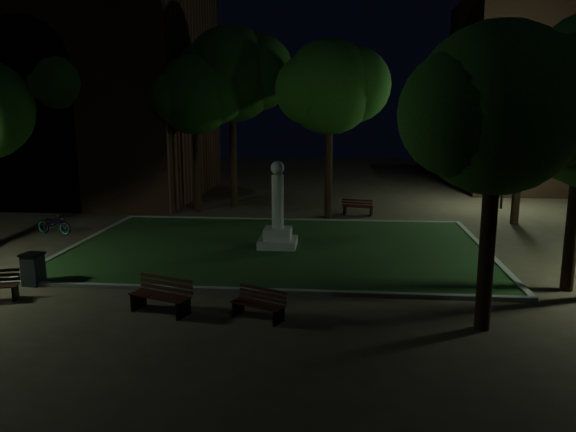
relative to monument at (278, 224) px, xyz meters
The scene contains 18 objects.
ground 2.22m from the monument, 90.00° to the right, with size 80.00×80.00×0.00m, color #4B3B2C.
lawn 0.92m from the monument, ahead, with size 15.00×10.00×0.08m, color #223F1A.
lawn_kerb 0.90m from the monument, ahead, with size 15.40×10.40×0.12m.
monument is the anchor object (origin of this frame).
building_main 20.77m from the monument, 143.38° to the left, with size 20.00×12.00×15.00m.
tree_north_wl 9.82m from the monument, 123.82° to the left, with size 4.68×3.82×7.67m.
tree_north_er 8.09m from the monument, 73.09° to the left, with size 5.28×4.31×8.25m.
tree_ne 12.30m from the monument, 28.19° to the left, with size 4.58×3.73×6.81m.
tree_se 10.18m from the monument, 51.23° to the right, with size 4.73×3.86×7.11m.
tree_nw 14.66m from the monument, 145.17° to the left, with size 5.42×4.43×8.53m.
tree_far_north 10.86m from the monument, 110.37° to the left, with size 5.93×4.84×9.24m.
lamppost_nw 14.38m from the monument, 142.89° to the left, with size 1.18×0.28×4.35m.
lamppost_ne 14.36m from the monument, 41.44° to the left, with size 1.18×0.28×4.43m.
bench_near_left 7.21m from the monument, 108.19° to the right, with size 1.73×1.09×0.90m.
bench_near_right 7.07m from the monument, 87.37° to the right, with size 1.45×1.02×0.76m.
bench_far_side 7.56m from the monument, 65.24° to the left, with size 1.58×0.85×0.82m.
trash_bin 8.41m from the monument, 143.50° to the right, with size 0.63×0.63×0.97m.
bicycle 9.65m from the monument, behind, with size 0.58×1.66×0.87m, color black.
Camera 1 is at (2.30, -18.24, 5.24)m, focal length 35.00 mm.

